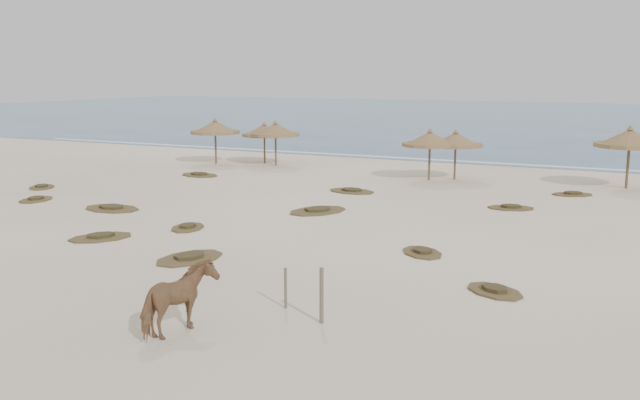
{
  "coord_description": "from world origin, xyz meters",
  "views": [
    {
      "loc": [
        12.09,
        -17.76,
        5.47
      ],
      "look_at": [
        0.65,
        5.0,
        0.94
      ],
      "focal_mm": 40.0,
      "sensor_mm": 36.0,
      "label": 1
    }
  ],
  "objects": [
    {
      "name": "ground",
      "position": [
        0.0,
        0.0,
        0.0
      ],
      "size": [
        160.0,
        160.0,
        0.0
      ],
      "primitive_type": "plane",
      "color": "#F7E5CB",
      "rests_on": "ground"
    },
    {
      "name": "ocean",
      "position": [
        0.0,
        75.0,
        0.0
      ],
      "size": [
        200.0,
        100.0,
        0.01
      ],
      "primitive_type": "cube",
      "color": "#274E76",
      "rests_on": "ground"
    },
    {
      "name": "foam_line",
      "position": [
        0.0,
        26.0,
        0.0
      ],
      "size": [
        70.0,
        0.6,
        0.01
      ],
      "primitive_type": "cube",
      "color": "silver",
      "rests_on": "ground"
    },
    {
      "name": "palapa_0",
      "position": [
        -10.53,
        19.66,
        1.99
      ],
      "size": [
        3.26,
        3.26,
        2.57
      ],
      "rotation": [
        0.0,
        0.0,
        -0.22
      ],
      "color": "brown",
      "rests_on": "ground"
    },
    {
      "name": "palapa_1",
      "position": [
        -13.24,
        18.35,
        2.18
      ],
      "size": [
        3.94,
        3.94,
        2.81
      ],
      "rotation": [
        0.0,
        0.0,
        -0.4
      ],
      "color": "brown",
      "rests_on": "ground"
    },
    {
      "name": "palapa_2",
      "position": [
        -9.46,
        19.17,
        2.11
      ],
      "size": [
        3.56,
        3.56,
        2.72
      ],
      "rotation": [
        0.0,
        0.0,
        -0.27
      ],
      "color": "brown",
      "rests_on": "ground"
    },
    {
      "name": "palapa_3",
      "position": [
        0.67,
        17.61,
        2.09
      ],
      "size": [
        3.56,
        3.56,
        2.69
      ],
      "rotation": [
        0.0,
        0.0,
        -0.28
      ],
      "color": "brown",
      "rests_on": "ground"
    },
    {
      "name": "palapa_4",
      "position": [
        1.81,
        18.37,
        2.04
      ],
      "size": [
        2.94,
        2.94,
        2.63
      ],
      "rotation": [
        0.0,
        0.0,
        -0.05
      ],
      "color": "brown",
      "rests_on": "ground"
    },
    {
      "name": "palapa_5",
      "position": [
        10.06,
        19.24,
        2.37
      ],
      "size": [
        4.31,
        4.31,
        3.06
      ],
      "rotation": [
        0.0,
        0.0,
        0.42
      ],
      "color": "brown",
      "rests_on": "ground"
    },
    {
      "name": "horse",
      "position": [
        2.93,
        -6.19,
        0.76
      ],
      "size": [
        1.02,
        1.87,
        1.51
      ],
      "primitive_type": "imported",
      "rotation": [
        0.0,
        0.0,
        3.02
      ],
      "color": "#916542",
      "rests_on": "ground"
    },
    {
      "name": "fence_post_near",
      "position": [
        5.34,
        -4.24,
        0.63
      ],
      "size": [
        0.12,
        0.12,
        1.27
      ],
      "primitive_type": "cylinder",
      "rotation": [
        0.0,
        0.0,
        -0.39
      ],
      "color": "brown",
      "rests_on": "ground"
    },
    {
      "name": "fence_post_far",
      "position": [
        4.12,
        -3.71,
        0.49
      ],
      "size": [
        0.08,
        0.08,
        0.98
      ],
      "primitive_type": "cylinder",
      "rotation": [
        0.0,
        0.0,
        -0.18
      ],
      "color": "brown",
      "rests_on": "ground"
    },
    {
      "name": "scrub_0",
      "position": [
        -12.76,
        4.03,
        0.05
      ],
      "size": [
        1.66,
        2.11,
        0.16
      ],
      "rotation": [
        0.0,
        0.0,
        1.85
      ],
      "color": "brown",
      "rests_on": "ground"
    },
    {
      "name": "scrub_1",
      "position": [
        -8.34,
        3.94,
        0.05
      ],
      "size": [
        2.66,
        1.83,
        0.16
      ],
      "rotation": [
        0.0,
        0.0,
        3.07
      ],
      "color": "brown",
      "rests_on": "ground"
    },
    {
      "name": "scrub_2",
      "position": [
        -3.33,
        2.36,
        0.05
      ],
      "size": [
        1.62,
        1.98,
        0.16
      ],
      "rotation": [
        0.0,
        0.0,
        1.91
      ],
      "color": "brown",
      "rests_on": "ground"
    },
    {
      "name": "scrub_3",
      "position": [
        -0.59,
        7.26,
        0.05
      ],
      "size": [
        2.58,
        3.06,
        0.16
      ],
      "rotation": [
        0.0,
        0.0,
        1.17
      ],
      "color": "brown",
      "rests_on": "ground"
    },
    {
      "name": "scrub_4",
      "position": [
        5.34,
        2.68,
        0.05
      ],
      "size": [
        1.96,
        2.03,
        0.16
      ],
      "rotation": [
        0.0,
        0.0,
        2.27
      ],
      "color": "brown",
      "rests_on": "ground"
    },
    {
      "name": "scrub_6",
      "position": [
        -10.96,
        13.51,
        0.05
      ],
      "size": [
        2.64,
        2.02,
        0.16
      ],
      "rotation": [
        0.0,
        0.0,
        2.92
      ],
      "color": "brown",
      "rests_on": "ground"
    },
    {
      "name": "scrub_7",
      "position": [
        6.2,
        11.4,
        0.05
      ],
      "size": [
        2.18,
        1.75,
        0.16
      ],
      "rotation": [
        0.0,
        0.0,
        0.32
      ],
      "color": "brown",
      "rests_on": "ground"
    },
    {
      "name": "scrub_8",
      "position": [
        -15.28,
        6.62,
        0.05
      ],
      "size": [
        2.0,
        2.12,
        0.16
      ],
      "rotation": [
        0.0,
        0.0,
        2.22
      ],
      "color": "brown",
      "rests_on": "ground"
    },
    {
      "name": "scrub_9",
      "position": [
        -0.66,
        -1.08,
        0.05
      ],
      "size": [
        1.91,
        2.55,
        0.16
      ],
      "rotation": [
        0.0,
        0.0,
        1.38
      ],
      "color": "brown",
      "rests_on": "ground"
    },
    {
      "name": "scrub_10",
      "position": [
        8.01,
        16.0,
        0.05
      ],
      "size": [
        2.2,
        1.93,
        0.16
      ],
      "rotation": [
        0.0,
        0.0,
        0.48
      ],
      "color": "brown",
      "rests_on": "ground"
    },
    {
      "name": "scrub_11",
      "position": [
        -5.0,
        -0.21,
        0.05
      ],
      "size": [
        2.29,
        2.55,
        0.16
      ],
      "rotation": [
        0.0,
        0.0,
        1.03
      ],
      "color": "brown",
      "rests_on": "ground"
    },
    {
      "name": "scrub_12",
      "position": [
        8.25,
        -0.27,
        0.05
      ],
      "size": [
        2.01,
        1.86,
        0.16
      ],
      "rotation": [
        0.0,
        0.0,
        2.54
      ],
      "color": "brown",
      "rests_on": "ground"
    },
    {
      "name": "scrub_13",
      "position": [
        -1.36,
        12.31,
        0.05
      ],
      "size": [
        2.53,
        1.87,
        0.16
      ],
      "rotation": [
        0.0,
        0.0,
        2.97
      ],
      "color": "brown",
      "rests_on": "ground"
    }
  ]
}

